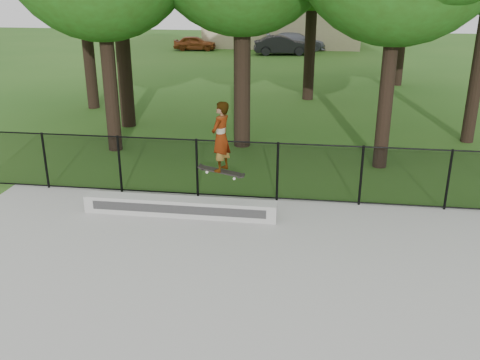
{
  "coord_description": "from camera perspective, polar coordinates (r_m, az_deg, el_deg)",
  "views": [
    {
      "loc": [
        0.8,
        -6.32,
        5.27
      ],
      "look_at": [
        -0.68,
        4.2,
        1.2
      ],
      "focal_mm": 40.0,
      "sensor_mm": 36.0,
      "label": 1
    }
  ],
  "objects": [
    {
      "name": "skater_airborne",
      "position": [
        11.46,
        -2.05,
        4.45
      ],
      "size": [
        0.83,
        0.65,
        1.69
      ],
      "color": "black",
      "rests_on": "ground"
    },
    {
      "name": "car_a",
      "position": [
        41.64,
        -4.85,
        14.36
      ],
      "size": [
        3.23,
        1.5,
        1.08
      ],
      "primitive_type": "imported",
      "rotation": [
        0.0,
        0.0,
        1.64
      ],
      "color": "brown",
      "rests_on": "ground"
    },
    {
      "name": "car_b",
      "position": [
        39.21,
        4.52,
        14.14
      ],
      "size": [
        3.8,
        1.95,
        1.32
      ],
      "primitive_type": "imported",
      "rotation": [
        0.0,
        0.0,
        1.73
      ],
      "color": "black",
      "rests_on": "ground"
    },
    {
      "name": "concrete_slab",
      "position": [
        8.24,
        0.66,
        -18.48
      ],
      "size": [
        14.0,
        12.0,
        0.06
      ],
      "primitive_type": "cube",
      "color": "#A5A49F",
      "rests_on": "ground"
    },
    {
      "name": "grind_ledge",
      "position": [
        12.45,
        -6.43,
        -2.87
      ],
      "size": [
        4.5,
        0.4,
        0.41
      ],
      "primitive_type": "cube",
      "color": "#A8A9A4",
      "rests_on": "concrete_slab"
    },
    {
      "name": "ground",
      "position": [
        8.26,
        0.66,
        -18.65
      ],
      "size": [
        100.0,
        100.0,
        0.0
      ],
      "primitive_type": "plane",
      "color": "#255417",
      "rests_on": "ground"
    },
    {
      "name": "car_c",
      "position": [
        41.89,
        5.98,
        14.53
      ],
      "size": [
        4.39,
        2.33,
        1.33
      ],
      "primitive_type": "imported",
      "rotation": [
        0.0,
        0.0,
        1.69
      ],
      "color": "gray",
      "rests_on": "ground"
    },
    {
      "name": "distant_building",
      "position": [
        44.51,
        4.58,
        16.89
      ],
      "size": [
        12.4,
        6.4,
        4.3
      ],
      "color": "#BEB186",
      "rests_on": "ground"
    },
    {
      "name": "chainlink_fence",
      "position": [
        13.03,
        4.01,
        0.9
      ],
      "size": [
        16.06,
        0.06,
        1.5
      ],
      "color": "black",
      "rests_on": "concrete_slab"
    }
  ]
}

